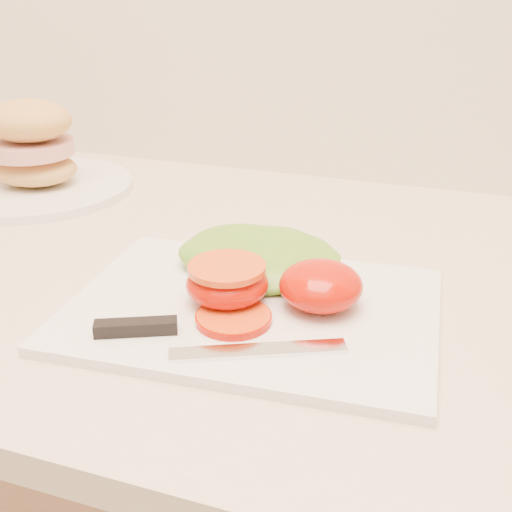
% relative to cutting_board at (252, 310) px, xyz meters
% --- Properties ---
extents(cutting_board, '(0.35, 0.26, 0.01)m').
position_rel_cutting_board_xyz_m(cutting_board, '(0.00, 0.00, 0.00)').
color(cutting_board, white).
rests_on(cutting_board, counter).
extents(tomato_half_dome, '(0.08, 0.08, 0.04)m').
position_rel_cutting_board_xyz_m(tomato_half_dome, '(0.06, 0.02, 0.03)').
color(tomato_half_dome, red).
rests_on(tomato_half_dome, cutting_board).
extents(tomato_half_cut, '(0.08, 0.08, 0.04)m').
position_rel_cutting_board_xyz_m(tomato_half_cut, '(-0.02, -0.00, 0.03)').
color(tomato_half_cut, red).
rests_on(tomato_half_cut, cutting_board).
extents(tomato_slice_0, '(0.06, 0.06, 0.01)m').
position_rel_cutting_board_xyz_m(tomato_slice_0, '(-0.01, -0.03, 0.01)').
color(tomato_slice_0, '#E65520').
rests_on(tomato_slice_0, cutting_board).
extents(lettuce_leaf_0, '(0.17, 0.12, 0.03)m').
position_rel_cutting_board_xyz_m(lettuce_leaf_0, '(-0.02, 0.07, 0.02)').
color(lettuce_leaf_0, '#67AD2E').
rests_on(lettuce_leaf_0, cutting_board).
extents(knife, '(0.21, 0.08, 0.01)m').
position_rel_cutting_board_xyz_m(knife, '(-0.03, -0.08, 0.01)').
color(knife, silver).
rests_on(knife, cutting_board).
extents(sandwich_plate, '(0.26, 0.26, 0.13)m').
position_rel_cutting_board_xyz_m(sandwich_plate, '(-0.40, 0.23, 0.04)').
color(sandwich_plate, white).
rests_on(sandwich_plate, counter).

